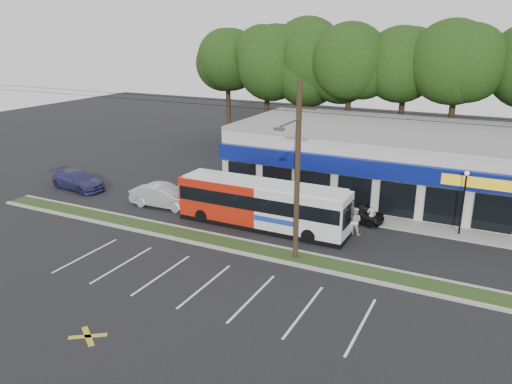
{
  "coord_description": "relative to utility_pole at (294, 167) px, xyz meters",
  "views": [
    {
      "loc": [
        12.59,
        -23.13,
        12.39
      ],
      "look_at": [
        -1.5,
        5.0,
        2.18
      ],
      "focal_mm": 35.0,
      "sensor_mm": 36.0,
      "label": 1
    }
  ],
  "objects": [
    {
      "name": "strip_mall",
      "position": [
        2.67,
        14.99,
        -2.76
      ],
      "size": [
        25.0,
        12.55,
        5.3
      ],
      "color": "#B8B5AA",
      "rests_on": "ground"
    },
    {
      "name": "car_dark",
      "position": [
        1.58,
        7.34,
        -4.75
      ],
      "size": [
        3.98,
        1.8,
        1.32
      ],
      "primitive_type": "imported",
      "rotation": [
        0.0,
        0.0,
        1.51
      ],
      "color": "black",
      "rests_on": "ground"
    },
    {
      "name": "pedestrian_a",
      "position": [
        2.79,
        6.84,
        -4.61
      ],
      "size": [
        0.68,
        0.56,
        1.61
      ],
      "primitive_type": "imported",
      "rotation": [
        0.0,
        0.0,
        3.48
      ],
      "color": "beige",
      "rests_on": "ground"
    },
    {
      "name": "sidewalk",
      "position": [
        2.17,
        8.07,
        -5.36
      ],
      "size": [
        32.0,
        2.2,
        0.1
      ],
      "primitive_type": "cube",
      "color": "#9E9E93",
      "rests_on": "ground"
    },
    {
      "name": "curb_north",
      "position": [
        -2.83,
        0.92,
        -5.34
      ],
      "size": [
        40.0,
        0.25,
        0.14
      ],
      "primitive_type": "cube",
      "color": "#9E9E93",
      "rests_on": "ground"
    },
    {
      "name": "car_blue",
      "position": [
        -20.74,
        4.32,
        -4.67
      ],
      "size": [
        5.35,
        2.81,
        1.48
      ],
      "primitive_type": "imported",
      "rotation": [
        0.0,
        0.0,
        1.42
      ],
      "color": "navy",
      "rests_on": "ground"
    },
    {
      "name": "grass_strip",
      "position": [
        -2.83,
        0.07,
        -5.35
      ],
      "size": [
        40.0,
        1.6,
        0.12
      ],
      "primitive_type": "cube",
      "color": "#253B18",
      "rests_on": "ground"
    },
    {
      "name": "car_silver",
      "position": [
        -11.83,
        3.93,
        -4.59
      ],
      "size": [
        5.12,
        2.06,
        1.66
      ],
      "primitive_type": "imported",
      "rotation": [
        0.0,
        0.0,
        1.63
      ],
      "color": "#ADAFB5",
      "rests_on": "ground"
    },
    {
      "name": "curb_south",
      "position": [
        -2.83,
        -0.78,
        -5.34
      ],
      "size": [
        40.0,
        0.25,
        0.14
      ],
      "primitive_type": "cube",
      "color": "#9E9E93",
      "rests_on": "ground"
    },
    {
      "name": "tree_line",
      "position": [
        1.17,
        25.07,
        3.0
      ],
      "size": [
        46.76,
        6.76,
        11.83
      ],
      "color": "black",
      "rests_on": "ground"
    },
    {
      "name": "lamp_post",
      "position": [
        8.17,
        7.87,
        -2.74
      ],
      "size": [
        0.3,
        0.3,
        4.25
      ],
      "color": "black",
      "rests_on": "ground"
    },
    {
      "name": "pedestrian_b",
      "position": [
        2.16,
        5.07,
        -4.51
      ],
      "size": [
        0.89,
        0.7,
        1.8
      ],
      "primitive_type": "imported",
      "rotation": [
        0.0,
        0.0,
        3.17
      ],
      "color": "silver",
      "rests_on": "ground"
    },
    {
      "name": "utility_pole",
      "position": [
        0.0,
        0.0,
        0.0
      ],
      "size": [
        50.0,
        2.77,
        10.0
      ],
      "color": "black",
      "rests_on": "ground"
    },
    {
      "name": "metrobus",
      "position": [
        -3.62,
        3.57,
        -3.77
      ],
      "size": [
        11.57,
        2.51,
        3.11
      ],
      "rotation": [
        0.0,
        0.0,
        -0.0
      ],
      "color": "#B51E0D",
      "rests_on": "ground"
    },
    {
      "name": "ground",
      "position": [
        -2.83,
        -0.93,
        -5.41
      ],
      "size": [
        120.0,
        120.0,
        0.0
      ],
      "primitive_type": "plane",
      "color": "black",
      "rests_on": "ground"
    }
  ]
}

